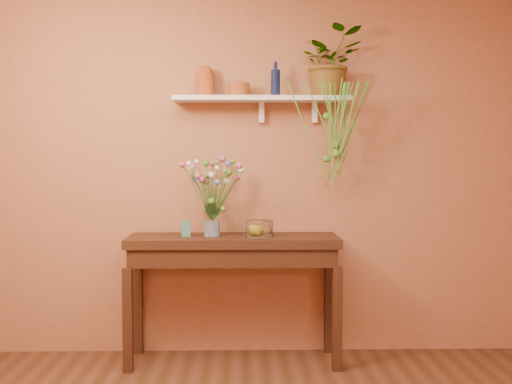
{
  "coord_description": "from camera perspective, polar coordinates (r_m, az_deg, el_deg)",
  "views": [
    {
      "loc": [
        -0.09,
        -2.69,
        1.47
      ],
      "look_at": [
        0.0,
        1.55,
        1.25
      ],
      "focal_mm": 43.21,
      "sensor_mm": 36.0,
      "label": 1
    }
  ],
  "objects": [
    {
      "name": "wall_shelf",
      "position": [
        4.59,
        0.68,
        8.54
      ],
      "size": [
        1.3,
        0.24,
        0.19
      ],
      "color": "white",
      "rests_on": "room"
    },
    {
      "name": "plant_fronds",
      "position": [
        4.47,
        7.33,
        5.4
      ],
      "size": [
        0.59,
        0.43,
        0.85
      ],
      "color": "#448021",
      "rests_on": "wall_shelf"
    },
    {
      "name": "blue_bottle",
      "position": [
        4.57,
        1.82,
        10.12
      ],
      "size": [
        0.08,
        0.08,
        0.25
      ],
      "color": "#0E173A",
      "rests_on": "wall_shelf"
    },
    {
      "name": "spider_plant",
      "position": [
        4.68,
        6.85,
        11.8
      ],
      "size": [
        0.53,
        0.48,
        0.5
      ],
      "primitive_type": "imported",
      "rotation": [
        0.0,
        0.0,
        0.22
      ],
      "color": "#448021",
      "rests_on": "wall_shelf"
    },
    {
      "name": "glass_bowl",
      "position": [
        4.42,
        0.33,
        -3.47
      ],
      "size": [
        0.19,
        0.19,
        0.12
      ],
      "color": "white",
      "rests_on": "sideboard"
    },
    {
      "name": "sideboard",
      "position": [
        4.48,
        -2.12,
        -5.8
      ],
      "size": [
        1.52,
        0.49,
        0.92
      ],
      "color": "#391F11",
      "rests_on": "ground"
    },
    {
      "name": "bouquet",
      "position": [
        4.42,
        -3.93,
        1.24
      ],
      "size": [
        0.45,
        0.43,
        0.46
      ],
      "color": "#386B28",
      "rests_on": "glass_vase"
    },
    {
      "name": "terracotta_pot",
      "position": [
        4.59,
        -1.6,
        9.42
      ],
      "size": [
        0.2,
        0.2,
        0.1
      ],
      "primitive_type": "cylinder",
      "rotation": [
        0.0,
        0.0,
        0.34
      ],
      "color": "#9C461C",
      "rests_on": "wall_shelf"
    },
    {
      "name": "room",
      "position": [
        2.69,
        0.69,
        0.4
      ],
      "size": [
        4.04,
        4.04,
        2.7
      ],
      "color": "#54301F",
      "rests_on": "ground"
    },
    {
      "name": "lemon",
      "position": [
        4.41,
        0.08,
        -3.55
      ],
      "size": [
        0.09,
        0.09,
        0.09
      ],
      "primitive_type": "sphere",
      "color": "yellow",
      "rests_on": "glass_bowl"
    },
    {
      "name": "carton",
      "position": [
        4.45,
        -6.53,
        -3.38
      ],
      "size": [
        0.07,
        0.06,
        0.12
      ],
      "primitive_type": "cube",
      "rotation": [
        0.0,
        0.0,
        0.35
      ],
      "color": "#2B6C87",
      "rests_on": "sideboard"
    },
    {
      "name": "glass_vase",
      "position": [
        4.43,
        -4.08,
        -2.82
      ],
      "size": [
        0.12,
        0.12,
        0.24
      ],
      "color": "white",
      "rests_on": "sideboard"
    },
    {
      "name": "terracotta_jug",
      "position": [
        4.63,
        -4.71,
        10.13
      ],
      "size": [
        0.18,
        0.18,
        0.23
      ],
      "color": "#9C461C",
      "rests_on": "wall_shelf"
    }
  ]
}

